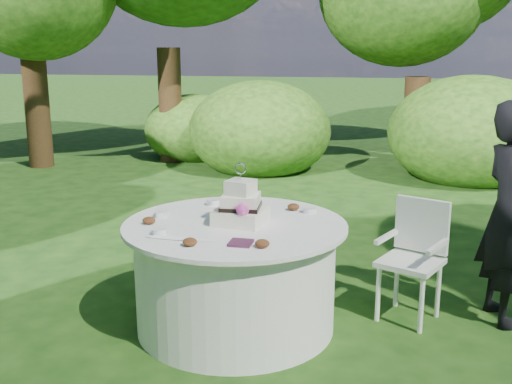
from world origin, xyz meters
TOP-DOWN VIEW (x-y plane):
  - ground at (0.00, 0.00)m, footprint 80.00×80.00m
  - napkins at (0.15, -0.44)m, footprint 0.14×0.14m
  - feather_plume at (-0.25, -0.43)m, footprint 0.48×0.07m
  - guest at (1.88, 0.55)m, footprint 0.53×0.67m
  - table at (0.00, 0.00)m, footprint 1.56×1.56m
  - cake at (0.04, 0.01)m, footprint 0.36×0.37m
  - chair at (1.24, 0.46)m, footprint 0.53×0.53m
  - votives at (-0.20, 0.12)m, footprint 1.12×0.91m
  - petal_cups at (-0.02, -0.18)m, footprint 1.00×1.06m

SIDE VIEW (x-z plane):
  - ground at x=0.00m, z-range 0.00..0.00m
  - table at x=0.00m, z-range 0.00..0.77m
  - chair at x=1.24m, z-range 0.08..0.96m
  - feather_plume at x=-0.25m, z-range 0.77..0.78m
  - napkins at x=0.15m, z-range 0.77..0.79m
  - votives at x=-0.20m, z-range 0.77..0.81m
  - petal_cups at x=-0.02m, z-range 0.77..0.82m
  - guest at x=1.88m, z-range 0.00..1.61m
  - cake at x=0.04m, z-range 0.67..1.10m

